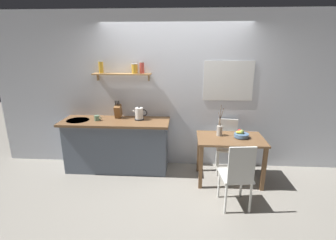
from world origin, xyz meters
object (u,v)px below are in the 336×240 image
at_px(twig_vase, 220,130).
at_px(electric_kettle, 139,114).
at_px(dining_chair_near, 238,174).
at_px(dining_table, 230,145).
at_px(knife_block, 118,111).
at_px(dining_chair_far, 227,143).
at_px(fruit_bowl, 241,134).
at_px(coffee_mug_by_sink, 97,118).

relative_size(twig_vase, electric_kettle, 2.06).
height_order(dining_chair_near, electric_kettle, electric_kettle).
xyz_separation_m(dining_table, knife_block, (-1.89, 0.42, 0.42)).
bearing_deg(dining_chair_far, dining_table, -93.63).
distance_m(dining_chair_near, knife_block, 2.26).
xyz_separation_m(fruit_bowl, electric_kettle, (-1.66, 0.30, 0.22)).
height_order(dining_table, dining_chair_far, dining_chair_far).
bearing_deg(twig_vase, electric_kettle, 170.50).
relative_size(electric_kettle, coffee_mug_by_sink, 2.01).
bearing_deg(electric_kettle, dining_chair_far, 1.71).
height_order(dining_chair_far, knife_block, knife_block).
height_order(dining_chair_near, dining_chair_far, dining_chair_near).
relative_size(dining_table, dining_chair_near, 1.10).
height_order(twig_vase, electric_kettle, twig_vase).
relative_size(fruit_bowl, twig_vase, 0.45).
relative_size(electric_kettle, knife_block, 0.78).
xyz_separation_m(dining_table, fruit_bowl, (0.16, 0.03, 0.17)).
height_order(dining_table, knife_block, knife_block).
relative_size(twig_vase, knife_block, 1.61).
relative_size(dining_table, knife_block, 3.31).
xyz_separation_m(dining_table, electric_kettle, (-1.50, 0.32, 0.40)).
relative_size(dining_chair_far, twig_vase, 1.78).
bearing_deg(twig_vase, dining_chair_far, 55.00).
bearing_deg(dining_chair_far, fruit_bowl, -67.63).
distance_m(dining_chair_near, coffee_mug_by_sink, 2.43).
distance_m(dining_chair_near, electric_kettle, 1.89).
relative_size(twig_vase, coffee_mug_by_sink, 4.15).
bearing_deg(dining_table, knife_block, 167.55).
bearing_deg(twig_vase, coffee_mug_by_sink, 176.40).
height_order(dining_chair_near, twig_vase, twig_vase).
distance_m(dining_table, fruit_bowl, 0.24).
bearing_deg(fruit_bowl, knife_block, 169.20).
bearing_deg(dining_table, electric_kettle, 167.84).
bearing_deg(dining_table, dining_chair_near, -92.06).
bearing_deg(dining_chair_near, electric_kettle, 143.57).
relative_size(dining_table, fruit_bowl, 4.55).
bearing_deg(electric_kettle, twig_vase, -9.50).
distance_m(twig_vase, knife_block, 1.76).
bearing_deg(dining_chair_near, coffee_mug_by_sink, 155.55).
xyz_separation_m(dining_table, coffee_mug_by_sink, (-2.20, 0.23, 0.34)).
relative_size(dining_chair_near, knife_block, 3.02).
distance_m(fruit_bowl, twig_vase, 0.34).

